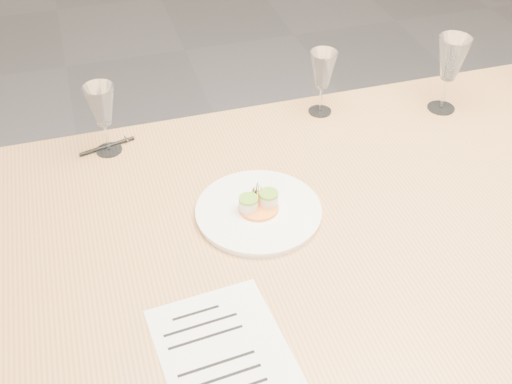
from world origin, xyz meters
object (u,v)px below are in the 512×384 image
object	(u,v)px
ballpoint_pen	(107,146)
wine_glass_0	(101,107)
recipe_sheet	(223,352)
dining_table	(369,230)
wine_glass_2	(451,60)
wine_glass_1	(323,71)
dinner_plate	(259,210)

from	to	relation	value
ballpoint_pen	wine_glass_0	world-z (taller)	wine_glass_0
recipe_sheet	dining_table	bearing A→B (deg)	29.11
ballpoint_pen	wine_glass_2	size ratio (longest dim) A/B	0.67
wine_glass_1	wine_glass_2	distance (m)	0.34
wine_glass_1	ballpoint_pen	bearing A→B (deg)	-179.90
dinner_plate	ballpoint_pen	world-z (taller)	dinner_plate
dining_table	wine_glass_2	distance (m)	0.54
wine_glass_0	dinner_plate	bearing A→B (deg)	-49.46
wine_glass_0	recipe_sheet	bearing A→B (deg)	-79.81
dinner_plate	ballpoint_pen	distance (m)	0.47
dinner_plate	wine_glass_2	size ratio (longest dim) A/B	1.33
recipe_sheet	wine_glass_1	xyz separation A→B (m)	(0.46, 0.70, 0.13)
wine_glass_0	wine_glass_2	bearing A→B (deg)	-4.23
dinner_plate	wine_glass_1	xyz separation A→B (m)	(0.29, 0.36, 0.12)
recipe_sheet	wine_glass_2	distance (m)	1.02
recipe_sheet	ballpoint_pen	xyz separation A→B (m)	(-0.13, 0.70, 0.00)
dining_table	wine_glass_1	distance (m)	0.46
recipe_sheet	dinner_plate	bearing A→B (deg)	58.60
wine_glass_1	dining_table	bearing A→B (deg)	-94.60
ballpoint_pen	wine_glass_1	size ratio (longest dim) A/B	0.79
dinner_plate	wine_glass_2	bearing A→B (deg)	24.11
wine_glass_2	dinner_plate	bearing A→B (deg)	-155.89
recipe_sheet	wine_glass_2	bearing A→B (deg)	33.34
dinner_plate	ballpoint_pen	xyz separation A→B (m)	(-0.30, 0.36, -0.01)
recipe_sheet	ballpoint_pen	world-z (taller)	ballpoint_pen
recipe_sheet	wine_glass_2	size ratio (longest dim) A/B	1.43
ballpoint_pen	wine_glass_1	distance (m)	0.60
dining_table	ballpoint_pen	xyz separation A→B (m)	(-0.56, 0.42, 0.07)
dinner_plate	recipe_sheet	world-z (taller)	dinner_plate
dining_table	recipe_sheet	size ratio (longest dim) A/B	7.76
dinner_plate	dining_table	bearing A→B (deg)	-12.31
dinner_plate	recipe_sheet	xyz separation A→B (m)	(-0.17, -0.34, -0.01)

